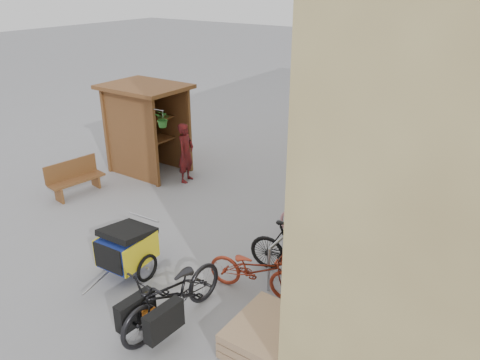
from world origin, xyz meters
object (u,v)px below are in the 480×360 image
Objects in this scene: bike_1 at (295,251)px; bike_6 at (365,184)px; bike_2 at (316,224)px; bike_4 at (339,204)px; pallet_stack at (268,336)px; bike_5 at (357,193)px; person_kiosk at (186,153)px; bike_0 at (255,270)px; bike_3 at (326,214)px; cargo_bike at (173,295)px; kiosk at (144,116)px; shopping_carts at (419,156)px; child_trailer at (127,247)px; bike_7 at (377,175)px; bench at (75,177)px.

bike_1 reaches higher than bike_6.
bike_4 is (-0.02, 1.14, -0.03)m from bike_2.
bike_5 is (-0.57, 4.73, 0.30)m from pallet_stack.
bike_0 is (4.05, -2.96, -0.34)m from person_kiosk.
bike_6 is at bearing -6.06° from bike_3.
bike_4 is (0.73, 4.54, -0.12)m from cargo_bike.
bike_5 is at bearing 8.59° from kiosk.
bike_6 is at bearing 96.77° from pallet_stack.
bike_6 is at bearing -106.41° from shopping_carts.
bike_4 is at bearing 152.92° from bike_5.
bike_3 is at bearing -109.85° from person_kiosk.
cargo_bike reaches higher than bike_4.
kiosk is 1.51× the size of child_trailer.
cargo_bike is at bearing -100.42° from shopping_carts.
cargo_bike is 6.38m from bike_7.
cargo_bike is 1.25× the size of bike_6.
bike_2 is 1.73m from bike_5.
bike_3 is (2.37, 3.22, -0.04)m from child_trailer.
bike_1 reaches higher than bike_3.
bike_0 is 1.07× the size of bike_4.
kiosk is at bearing -149.01° from shopping_carts.
kiosk is at bearing 127.60° from child_trailer.
bike_4 is at bearing -13.31° from bike_0.
bike_7 is (0.20, 2.90, 0.09)m from bike_2.
bike_2 reaches higher than bike_4.
child_trailer is 0.93× the size of bike_7.
child_trailer is at bearing -15.87° from bench.
bike_3 is 0.93× the size of bike_7.
shopping_carts is at bearing -6.34° from bike_2.
person_kiosk is at bearing 59.58° from bench.
bike_7 reaches higher than bike_2.
bike_1 reaches higher than bike_5.
bike_6 is (0.23, 4.45, -0.00)m from bike_0.
bike_4 is (0.13, 3.15, -0.03)m from bike_0.
kiosk is 1.55m from person_kiosk.
bike_4 is at bearing -102.11° from shopping_carts.
pallet_stack is 3.48m from bike_3.
child_trailer is 0.97× the size of bike_5.
kiosk reaches higher than bike_1.
bike_3 is (5.57, -0.48, -1.06)m from kiosk.
bike_3 reaches higher than bike_6.
bike_2 is 2.43m from bike_6.
bike_0 is (0.60, 1.39, -0.09)m from cargo_bike.
bike_3 is at bearing 164.21° from bike_5.
shopping_carts is at bearing 30.99° from kiosk.
bike_5 is at bearing 96.82° from pallet_stack.
bench is at bearing 138.65° from bike_6.
shopping_carts is at bearing -16.44° from bike_7.
child_trailer is 6.28m from bike_7.
bike_5 is at bearing -2.84° from bike_2.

